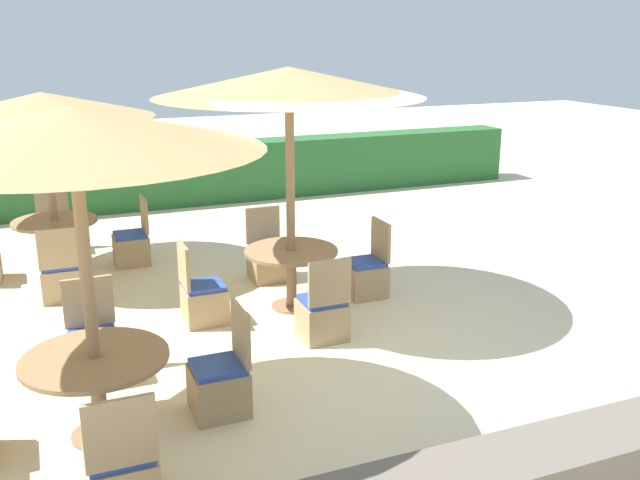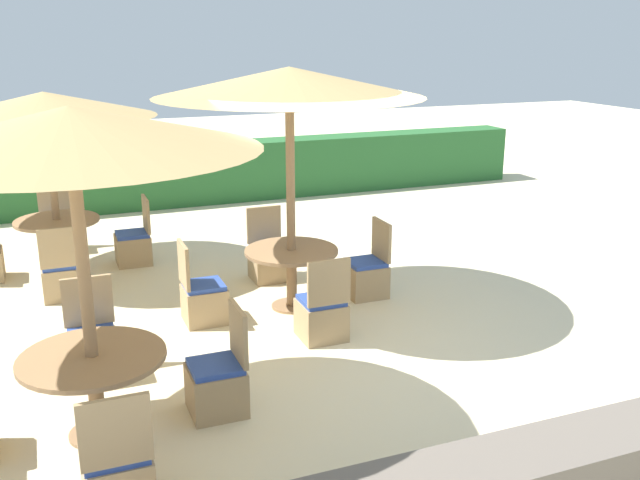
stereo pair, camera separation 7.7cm
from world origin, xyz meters
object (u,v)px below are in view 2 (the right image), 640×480
object	(u,v)px
round_table_center	(291,262)
parasol_center	(289,83)
round_table_front_left	(94,371)
patio_chair_back_left_east	(134,245)
patio_chair_front_left_east	(218,383)
patio_chair_center_south	(322,315)
parasol_back_left	(44,105)
round_table_back_left	(58,230)
patio_chair_center_east	(366,275)
patio_chair_center_north	(269,260)
patio_chair_center_west	(203,299)
patio_chair_front_left_south	(117,474)
patio_chair_back_left_north	(58,234)
patio_chair_back_left_south	(62,277)
parasol_front_left	(69,130)
patio_chair_front_left_north	(93,351)

from	to	relation	value
round_table_center	parasol_center	bearing A→B (deg)	75.96
round_table_front_left	patio_chair_back_left_east	xyz separation A→B (m)	(0.87, 4.37, -0.30)
patio_chair_front_left_east	round_table_center	size ratio (longest dim) A/B	0.86
patio_chair_center_south	patio_chair_back_left_east	xyz separation A→B (m)	(-1.50, 3.30, 0.00)
round_table_center	parasol_back_left	world-z (taller)	parasol_back_left
parasol_center	patio_chair_back_left_east	size ratio (longest dim) A/B	3.18
round_table_back_left	patio_chair_back_left_east	xyz separation A→B (m)	(0.97, -0.02, -0.31)
patio_chair_front_left_east	patio_chair_center_east	bearing A→B (deg)	-48.93
round_table_center	patio_chair_center_north	size ratio (longest dim) A/B	1.16
patio_chair_center_west	parasol_back_left	world-z (taller)	parasol_back_left
patio_chair_front_left_south	patio_chair_back_left_north	distance (m)	6.37
patio_chair_center_west	patio_chair_back_left_south	xyz separation A→B (m)	(-1.42, 1.35, 0.00)
patio_chair_front_left_east	round_table_back_left	world-z (taller)	patio_chair_front_left_east
patio_chair_front_left_south	parasol_center	size ratio (longest dim) A/B	0.31
parasol_front_left	parasol_back_left	distance (m)	4.40
patio_chair_front_left_east	round_table_front_left	bearing A→B (deg)	90.49
patio_chair_front_left_south	patio_chair_front_left_north	size ratio (longest dim) A/B	1.00
patio_chair_front_left_east	patio_chair_center_south	xyz separation A→B (m)	(1.37, 1.07, 0.00)
parasol_back_left	patio_chair_back_left_east	distance (m)	2.18
patio_chair_center_east	parasol_center	bearing A→B (deg)	91.68
parasol_front_left	patio_chair_front_left_south	world-z (taller)	parasol_front_left
patio_chair_front_left_north	patio_chair_center_north	world-z (taller)	same
patio_chair_front_left_east	patio_chair_center_south	distance (m)	1.74
parasol_back_left	round_table_front_left	bearing A→B (deg)	-88.63
round_table_front_left	patio_chair_front_left_south	world-z (taller)	patio_chair_front_left_south
patio_chair_center_north	parasol_back_left	size ratio (longest dim) A/B	0.33
patio_chair_front_left_east	patio_chair_center_west	distance (m)	2.00
patio_chair_front_left_north	patio_chair_front_left_east	world-z (taller)	same
patio_chair_front_left_north	patio_chair_center_south	world-z (taller)	same
parasol_center	patio_chair_center_north	bearing A→B (deg)	87.19
patio_chair_center_north	patio_chair_back_left_north	size ratio (longest dim) A/B	1.00
patio_chair_center_west	patio_chair_back_left_north	xyz separation A→B (m)	(-1.40, 3.38, 0.00)
patio_chair_front_left_south	patio_chair_front_left_east	size ratio (longest dim) A/B	1.00
round_table_front_left	patio_chair_center_east	world-z (taller)	patio_chair_center_east
patio_chair_front_left_east	patio_chair_center_south	world-z (taller)	same
patio_chair_back_left_north	patio_chair_center_west	bearing A→B (deg)	112.44
patio_chair_front_left_south	patio_chair_back_left_east	world-z (taller)	same
round_table_front_left	patio_chair_back_left_south	bearing A→B (deg)	92.13
patio_chair_front_left_south	patio_chair_back_left_north	world-z (taller)	same
round_table_front_left	parasol_center	xyz separation A→B (m)	(2.36, 2.03, 2.02)
patio_chair_front_left_south	patio_chair_center_north	xyz separation A→B (m)	(2.37, 4.07, 0.00)
patio_chair_front_left_north	patio_chair_center_west	world-z (taller)	same
patio_chair_front_left_south	round_table_back_left	size ratio (longest dim) A/B	0.85
parasol_front_left	patio_chair_front_left_east	xyz separation A→B (m)	(0.99, 0.01, -2.19)
patio_chair_front_left_south	patio_chair_back_left_south	bearing A→B (deg)	92.26
round_table_front_left	round_table_back_left	bearing A→B (deg)	91.37
round_table_center	patio_chair_back_left_east	world-z (taller)	patio_chair_back_left_east
patio_chair_front_left_east	parasol_back_left	distance (m)	4.93
round_table_front_left	patio_chair_back_left_south	world-z (taller)	patio_chair_back_left_south
patio_chair_center_west	patio_chair_center_east	distance (m)	2.04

